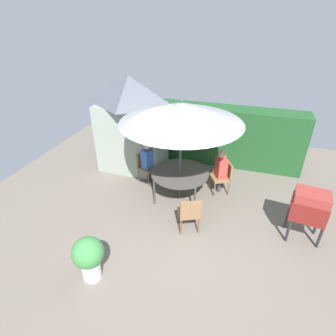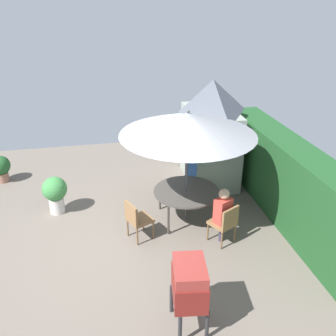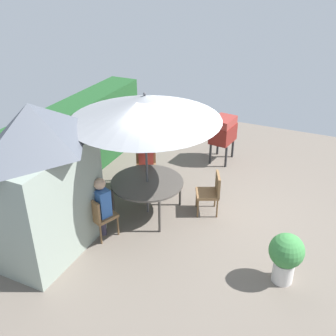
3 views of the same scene
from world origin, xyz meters
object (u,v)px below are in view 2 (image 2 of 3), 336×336
person_in_red (223,209)px  person_in_blue (193,168)px  chair_near_shed (225,222)px  bbq_grill (189,284)px  potted_plant_by_grill (1,167)px  garden_shed (211,131)px  patio_umbrella (188,124)px  chair_toward_hedge (137,218)px  patio_table (186,192)px  chair_far_side (193,176)px  potted_plant_by_shed (55,192)px

person_in_red → person_in_blue: same height
chair_near_shed → person_in_blue: size_ratio=0.71×
bbq_grill → person_in_red: bearing=148.2°
person_in_blue → chair_near_shed: bearing=3.6°
bbq_grill → potted_plant_by_grill: 7.00m
garden_shed → patio_umbrella: (1.80, -1.11, 0.89)m
chair_toward_hedge → patio_umbrella: bearing=114.3°
potted_plant_by_grill → person_in_blue: bearing=70.3°
person_in_red → bbq_grill: bearing=-31.8°
person_in_blue → patio_table: bearing=-22.5°
chair_toward_hedge → person_in_blue: size_ratio=0.71×
bbq_grill → person_in_red: (-1.98, 1.22, -0.06)m
chair_far_side → person_in_blue: size_ratio=0.71×
patio_umbrella → chair_near_shed: patio_umbrella is taller
potted_plant_by_shed → potted_plant_by_grill: size_ratio=1.21×
chair_toward_hedge → person_in_blue: bearing=134.1°
garden_shed → patio_umbrella: size_ratio=0.98×
patio_table → potted_plant_by_shed: 3.11m
chair_far_side → chair_toward_hedge: bearing=-45.1°
person_in_red → garden_shed: bearing=168.2°
patio_umbrella → chair_near_shed: size_ratio=3.23×
potted_plant_by_shed → person_in_blue: person_in_blue is taller
chair_toward_hedge → potted_plant_by_grill: chair_toward_hedge is taller
potted_plant_by_shed → patio_umbrella: bearing=73.3°
chair_near_shed → potted_plant_by_shed: size_ratio=0.97×
patio_table → potted_plant_by_shed: potted_plant_by_shed is taller
chair_near_shed → potted_plant_by_shed: bearing=-118.8°
patio_umbrella → person_in_blue: size_ratio=2.31×
garden_shed → person_in_red: size_ratio=2.25×
potted_plant_by_grill → patio_umbrella: bearing=58.2°
potted_plant_by_shed → potted_plant_by_grill: bearing=-140.4°
bbq_grill → chair_toward_hedge: 2.49m
patio_table → person_in_red: (0.98, 0.53, 0.08)m
chair_far_side → potted_plant_by_grill: (-1.72, -5.05, -0.08)m
person_in_red → person_in_blue: size_ratio=1.00×
person_in_blue → garden_shed: bearing=137.9°
patio_umbrella → patio_table: bearing=135.0°
chair_toward_hedge → garden_shed: bearing=135.3°
bbq_grill → chair_toward_hedge: bearing=-167.9°
potted_plant_by_shed → person_in_red: bearing=61.8°
patio_umbrella → person_in_red: size_ratio=2.31×
chair_near_shed → chair_far_side: same height
chair_near_shed → chair_toward_hedge: bearing=-106.0°
garden_shed → potted_plant_by_shed: 4.28m
bbq_grill → potted_plant_by_shed: bearing=-149.4°
chair_far_side → person_in_red: size_ratio=0.71×
garden_shed → chair_far_side: 1.31m
garden_shed → potted_plant_by_grill: (-1.05, -5.70, -1.01)m
patio_umbrella → person_in_red: patio_umbrella is taller
bbq_grill → potted_plant_by_grill: bbq_grill is taller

